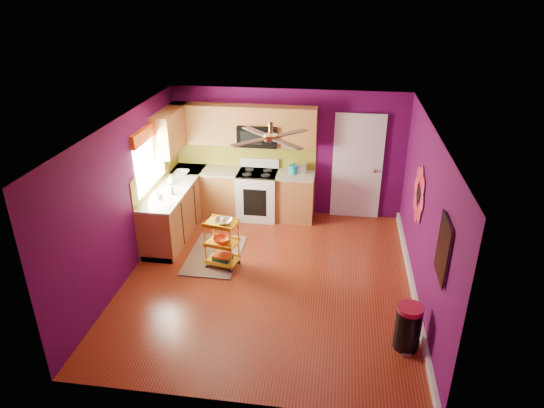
# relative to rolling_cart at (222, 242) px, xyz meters

# --- Properties ---
(ground) EXTENTS (5.00, 5.00, 0.00)m
(ground) POSITION_rel_rolling_cart_xyz_m (0.81, -0.27, -0.46)
(ground) COLOR maroon
(ground) RESTS_ON ground
(room_envelope) EXTENTS (4.54, 5.04, 2.52)m
(room_envelope) POSITION_rel_rolling_cart_xyz_m (0.84, -0.27, 1.17)
(room_envelope) COLOR #520949
(room_envelope) RESTS_ON ground
(lower_cabinets) EXTENTS (2.81, 2.31, 0.94)m
(lower_cabinets) POSITION_rel_rolling_cart_xyz_m (-0.54, 1.55, -0.03)
(lower_cabinets) COLOR #995B29
(lower_cabinets) RESTS_ON ground
(electric_range) EXTENTS (0.76, 0.66, 1.13)m
(electric_range) POSITION_rel_rolling_cart_xyz_m (0.26, 1.90, 0.02)
(electric_range) COLOR white
(electric_range) RESTS_ON ground
(upper_cabinetry) EXTENTS (2.80, 2.30, 1.26)m
(upper_cabinetry) POSITION_rel_rolling_cart_xyz_m (-0.43, 1.90, 1.33)
(upper_cabinetry) COLOR #995B29
(upper_cabinetry) RESTS_ON ground
(left_window) EXTENTS (0.08, 1.35, 1.08)m
(left_window) POSITION_rel_rolling_cart_xyz_m (-1.41, 0.78, 1.27)
(left_window) COLOR white
(left_window) RESTS_ON ground
(panel_door) EXTENTS (0.95, 0.11, 2.15)m
(panel_door) POSITION_rel_rolling_cart_xyz_m (2.16, 2.20, 0.56)
(panel_door) COLOR white
(panel_door) RESTS_ON ground
(right_wall_art) EXTENTS (0.04, 2.74, 1.04)m
(right_wall_art) POSITION_rel_rolling_cart_xyz_m (3.04, -0.61, 0.98)
(right_wall_art) COLOR black
(right_wall_art) RESTS_ON ground
(ceiling_fan) EXTENTS (1.01, 1.01, 0.26)m
(ceiling_fan) POSITION_rel_rolling_cart_xyz_m (0.81, -0.07, 1.83)
(ceiling_fan) COLOR #BF8C3F
(ceiling_fan) RESTS_ON ground
(shag_rug) EXTENTS (0.88, 1.42, 0.02)m
(shag_rug) POSITION_rel_rolling_cart_xyz_m (-0.23, 0.31, -0.45)
(shag_rug) COLOR black
(shag_rug) RESTS_ON ground
(rolling_cart) EXTENTS (0.57, 0.46, 0.90)m
(rolling_cart) POSITION_rel_rolling_cart_xyz_m (0.00, 0.00, 0.00)
(rolling_cart) COLOR yellow
(rolling_cart) RESTS_ON ground
(trash_can) EXTENTS (0.34, 0.37, 0.63)m
(trash_can) POSITION_rel_rolling_cart_xyz_m (2.79, -1.56, -0.15)
(trash_can) COLOR black
(trash_can) RESTS_ON ground
(teal_kettle) EXTENTS (0.18, 0.18, 0.21)m
(teal_kettle) POSITION_rel_rolling_cart_xyz_m (0.95, 1.97, 0.56)
(teal_kettle) COLOR teal
(teal_kettle) RESTS_ON lower_cabinets
(toaster) EXTENTS (0.22, 0.15, 0.18)m
(toaster) POSITION_rel_rolling_cart_xyz_m (1.09, 2.03, 0.57)
(toaster) COLOR beige
(toaster) RESTS_ON lower_cabinets
(soap_bottle_a) EXTENTS (0.09, 0.09, 0.20)m
(soap_bottle_a) POSITION_rel_rolling_cart_xyz_m (-1.07, 0.69, 0.58)
(soap_bottle_a) COLOR #EA3F72
(soap_bottle_a) RESTS_ON lower_cabinets
(soap_bottle_b) EXTENTS (0.14, 0.14, 0.18)m
(soap_bottle_b) POSITION_rel_rolling_cart_xyz_m (-1.21, 1.11, 0.57)
(soap_bottle_b) COLOR white
(soap_bottle_b) RESTS_ON lower_cabinets
(counter_dish) EXTENTS (0.28, 0.28, 0.07)m
(counter_dish) POSITION_rel_rolling_cart_xyz_m (-1.15, 1.61, 0.51)
(counter_dish) COLOR white
(counter_dish) RESTS_ON lower_cabinets
(counter_cup) EXTENTS (0.14, 0.14, 0.11)m
(counter_cup) POSITION_rel_rolling_cart_xyz_m (-1.19, 0.46, 0.53)
(counter_cup) COLOR white
(counter_cup) RESTS_ON lower_cabinets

